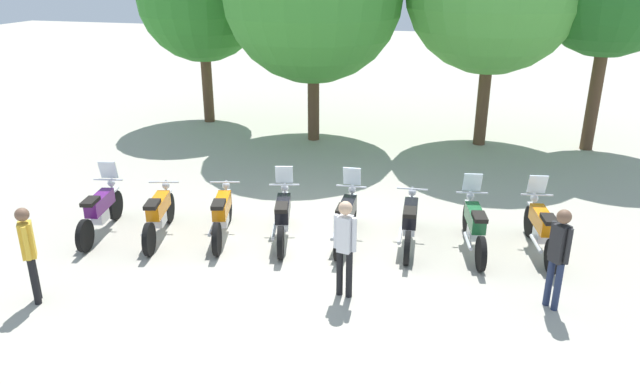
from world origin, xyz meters
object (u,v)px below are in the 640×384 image
object	(u,v)px
motorcycle_1	(159,214)
motorcycle_5	(410,221)
motorcycle_0	(100,210)
person_2	(559,252)
person_1	(345,242)
motorcycle_6	(474,225)
motorcycle_2	(222,214)
motorcycle_4	(346,217)
motorcycle_3	(283,216)
person_0	(29,248)
motorcycle_7	(541,228)

from	to	relation	value
motorcycle_1	motorcycle_5	world-z (taller)	same
motorcycle_0	person_2	bearing A→B (deg)	-105.90
motorcycle_1	person_1	distance (m)	4.34
motorcycle_0	motorcycle_6	world-z (taller)	same
motorcycle_2	motorcycle_1	bearing A→B (deg)	89.43
motorcycle_1	motorcycle_4	world-z (taller)	motorcycle_4
motorcycle_3	motorcycle_5	distance (m)	2.50
motorcycle_2	person_0	distance (m)	3.68
person_0	person_2	distance (m)	8.38
motorcycle_6	motorcycle_1	bearing A→B (deg)	88.93
motorcycle_3	motorcycle_0	bearing A→B (deg)	85.58
motorcycle_3	person_2	bearing A→B (deg)	-119.34
motorcycle_1	person_0	xyz separation A→B (m)	(-0.69, -2.76, 0.46)
person_1	motorcycle_4	bearing A→B (deg)	22.87
motorcycle_7	person_2	xyz separation A→B (m)	(0.06, -2.02, 0.48)
motorcycle_4	person_1	distance (m)	2.14
motorcycle_7	motorcycle_1	bearing A→B (deg)	89.32
motorcycle_1	motorcycle_2	size ratio (longest dim) A/B	1.00
motorcycle_1	motorcycle_2	bearing A→B (deg)	-89.73
person_2	motorcycle_5	bearing A→B (deg)	-76.86
person_1	motorcycle_7	bearing A→B (deg)	-41.11
motorcycle_5	person_1	xyz separation A→B (m)	(-0.79, -2.20, 0.49)
motorcycle_1	motorcycle_6	distance (m)	6.23
motorcycle_6	person_2	distance (m)	2.26
motorcycle_2	motorcycle_6	world-z (taller)	motorcycle_6
motorcycle_4	motorcycle_6	bearing A→B (deg)	-86.65
motorcycle_0	motorcycle_5	world-z (taller)	motorcycle_0
motorcycle_2	motorcycle_7	distance (m)	6.22
motorcycle_4	person_0	xyz separation A→B (m)	(-4.38, -3.55, 0.45)
motorcycle_3	person_1	world-z (taller)	person_1
motorcycle_5	person_2	world-z (taller)	person_2
motorcycle_5	person_0	distance (m)	6.75
person_0	person_2	size ratio (longest dim) A/B	0.97
motorcycle_0	person_1	world-z (taller)	person_1
person_0	motorcycle_5	bearing A→B (deg)	-3.46
motorcycle_5	motorcycle_6	distance (m)	1.23
person_0	person_1	world-z (taller)	person_1
motorcycle_0	motorcycle_7	distance (m)	8.72
motorcycle_2	motorcycle_4	bearing A→B (deg)	-95.77
motorcycle_0	motorcycle_7	size ratio (longest dim) A/B	1.00
motorcycle_6	person_0	world-z (taller)	person_0
person_0	person_2	bearing A→B (deg)	-22.85
motorcycle_5	motorcycle_7	distance (m)	2.48
motorcycle_4	motorcycle_7	distance (m)	3.72
motorcycle_5	motorcycle_6	bearing A→B (deg)	-89.04
motorcycle_5	person_1	world-z (taller)	person_1
motorcycle_0	person_0	bearing A→B (deg)	179.40
person_1	person_2	size ratio (longest dim) A/B	0.99
motorcycle_1	motorcycle_5	distance (m)	5.01
motorcycle_2	motorcycle_3	distance (m)	1.24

